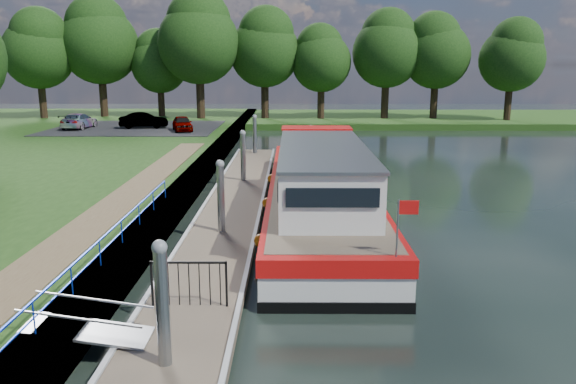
{
  "coord_description": "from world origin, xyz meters",
  "views": [
    {
      "loc": [
        2.48,
        -10.46,
        6.13
      ],
      "look_at": [
        2.32,
        10.36,
        1.4
      ],
      "focal_mm": 35.0,
      "sensor_mm": 36.0,
      "label": 1
    }
  ],
  "objects_px": {
    "car_c": "(79,121)",
    "pontoon": "(235,206)",
    "car_b": "(144,120)",
    "car_a": "(182,123)",
    "barge": "(318,185)"
  },
  "relations": [
    {
      "from": "pontoon",
      "to": "barge",
      "type": "distance_m",
      "value": 3.71
    },
    {
      "from": "barge",
      "to": "car_a",
      "type": "distance_m",
      "value": 24.62
    },
    {
      "from": "barge",
      "to": "pontoon",
      "type": "bearing_deg",
      "value": -179.21
    },
    {
      "from": "car_c",
      "to": "pontoon",
      "type": "bearing_deg",
      "value": 125.9
    },
    {
      "from": "pontoon",
      "to": "car_b",
      "type": "bearing_deg",
      "value": 112.64
    },
    {
      "from": "car_a",
      "to": "car_c",
      "type": "relative_size",
      "value": 0.81
    },
    {
      "from": "barge",
      "to": "car_b",
      "type": "relative_size",
      "value": 5.28
    },
    {
      "from": "pontoon",
      "to": "barge",
      "type": "relative_size",
      "value": 1.42
    },
    {
      "from": "car_c",
      "to": "car_b",
      "type": "bearing_deg",
      "value": -173.83
    },
    {
      "from": "car_b",
      "to": "car_a",
      "type": "bearing_deg",
      "value": -126.57
    },
    {
      "from": "pontoon",
      "to": "car_b",
      "type": "height_order",
      "value": "car_b"
    },
    {
      "from": "pontoon",
      "to": "car_a",
      "type": "bearing_deg",
      "value": 106.2
    },
    {
      "from": "car_c",
      "to": "car_a",
      "type": "bearing_deg",
      "value": 172.13
    },
    {
      "from": "car_b",
      "to": "pontoon",
      "type": "bearing_deg",
      "value": -164.87
    },
    {
      "from": "car_a",
      "to": "car_b",
      "type": "height_order",
      "value": "car_b"
    }
  ]
}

